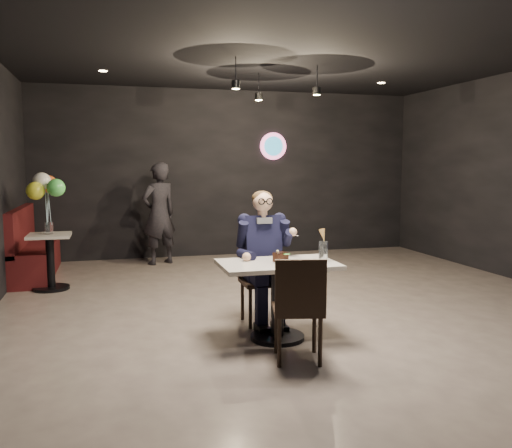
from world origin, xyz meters
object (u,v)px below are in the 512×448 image
object	(u,v)px
seated_man	(262,256)
sundae_glass	(323,251)
passerby	(159,214)
balloon_vase	(49,228)
side_table	(51,264)
main_table	(278,301)
chair_near	(298,307)
booth_bench	(35,242)
chair_far	(262,280)

from	to	relation	value
seated_man	sundae_glass	world-z (taller)	seated_man
passerby	balloon_vase	bearing A→B (deg)	17.78
side_table	main_table	bearing A→B (deg)	-50.11
balloon_vase	passerby	distance (m)	2.18
seated_man	passerby	distance (m)	3.79
chair_near	sundae_glass	bearing A→B (deg)	62.38
main_table	chair_near	distance (m)	0.58
seated_man	booth_bench	xyz separation A→B (m)	(-2.61, 3.21, -0.20)
main_table	balloon_vase	distance (m)	3.63
main_table	passerby	distance (m)	4.35
booth_bench	balloon_vase	world-z (taller)	booth_bench
sundae_glass	balloon_vase	xyz separation A→B (m)	(-2.74, 2.83, -0.02)
chair_far	balloon_vase	size ratio (longest dim) A/B	5.70
side_table	chair_near	bearing A→B (deg)	-55.29
sundae_glass	passerby	size ratio (longest dim) A/B	0.11
seated_man	side_table	world-z (taller)	seated_man
sundae_glass	seated_man	bearing A→B (deg)	125.26
chair_near	seated_man	xyz separation A→B (m)	(0.00, 1.12, 0.26)
seated_man	passerby	bearing A→B (deg)	101.12
side_table	passerby	bearing A→B (deg)	43.59
seated_man	sundae_glass	size ratio (longest dim) A/B	7.50
chair_far	chair_near	xyz separation A→B (m)	(0.00, -1.12, 0.00)
seated_man	booth_bench	size ratio (longest dim) A/B	0.70
main_table	chair_far	xyz separation A→B (m)	(0.00, 0.55, 0.09)
booth_bench	balloon_vase	bearing A→B (deg)	-73.30
chair_far	passerby	size ratio (longest dim) A/B	0.54
chair_far	passerby	bearing A→B (deg)	101.12
chair_near	passerby	size ratio (longest dim) A/B	0.54
chair_far	balloon_vase	distance (m)	3.22
chair_near	side_table	xyz separation A→B (m)	(-2.31, 3.33, -0.12)
side_table	passerby	distance (m)	2.24
chair_far	chair_near	distance (m)	1.12
booth_bench	chair_near	bearing A→B (deg)	-58.95
side_table	passerby	xyz separation A→B (m)	(1.58, 1.50, 0.51)
chair_far	sundae_glass	size ratio (longest dim) A/B	4.79
chair_near	passerby	bearing A→B (deg)	111.71
chair_far	seated_man	size ratio (longest dim) A/B	0.64
main_table	passerby	size ratio (longest dim) A/B	0.65
seated_man	chair_near	bearing A→B (deg)	-90.00
chair_near	side_table	size ratio (longest dim) A/B	1.36
main_table	sundae_glass	size ratio (longest dim) A/B	5.73
seated_man	balloon_vase	bearing A→B (deg)	136.22
chair_near	seated_man	distance (m)	1.15
passerby	seated_man	bearing A→B (deg)	75.31
seated_man	sundae_glass	xyz separation A→B (m)	(0.44, -0.62, 0.13)
main_table	booth_bench	size ratio (longest dim) A/B	0.53
main_table	seated_man	distance (m)	0.65
chair_near	booth_bench	size ratio (longest dim) A/B	0.45
sundae_glass	booth_bench	bearing A→B (deg)	128.49
balloon_vase	sundae_glass	bearing A→B (deg)	-45.86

